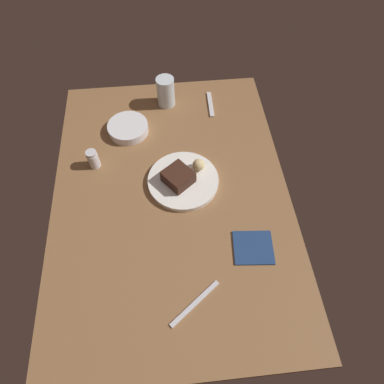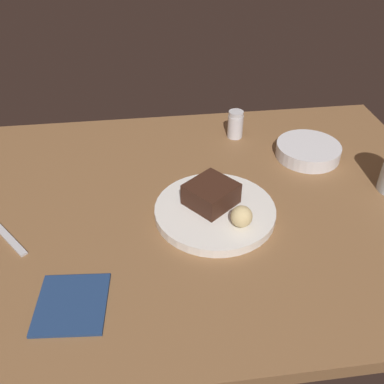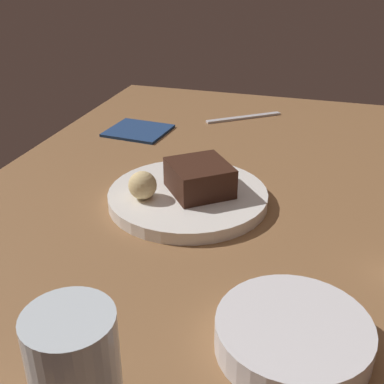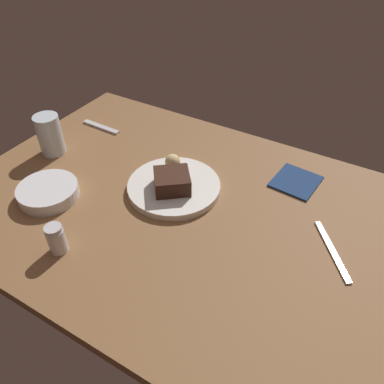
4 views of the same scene
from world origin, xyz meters
The scene contains 8 objects.
dining_table centered at (0.00, 0.00, 1.50)cm, with size 120.00×84.00×3.00cm, color brown.
dessert_plate centered at (-4.58, 4.70, 3.99)cm, with size 25.72×25.72×1.98cm, color white.
chocolate_cake_slice centered at (-3.96, 2.96, 7.38)cm, with size 9.37×8.95×4.80cm, color #381E14.
bread_roll centered at (-8.76, 10.76, 7.20)cm, with size 4.44×4.44×4.44cm, color #DBC184.
water_glass centered at (-47.00, 1.16, 9.29)cm, with size 7.48×7.48×12.59cm, color silver.
side_bowl centered at (-32.15, -15.17, 4.73)cm, with size 16.20×16.20×3.47cm, color silver.
butter_knife centered at (39.47, 4.34, 3.25)cm, with size 19.00×1.40×0.50cm, color silver.
folded_napkin centered at (23.64, 24.97, 3.30)cm, with size 11.82×12.73×0.60cm, color navy.
Camera 3 is at (-72.02, -16.28, 41.17)cm, focal length 46.17 mm.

